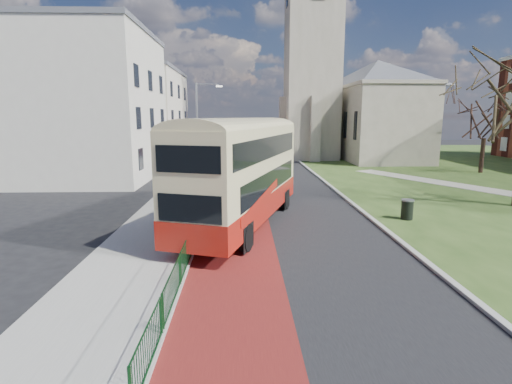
{
  "coord_description": "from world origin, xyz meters",
  "views": [
    {
      "loc": [
        -0.87,
        -14.54,
        5.53
      ],
      "look_at": [
        -0.25,
        4.05,
        2.0
      ],
      "focal_mm": 28.0,
      "sensor_mm": 36.0,
      "label": 1
    }
  ],
  "objects_px": {
    "winter_tree_far": "(487,110)",
    "litter_bin": "(407,209)",
    "streetlamp": "(199,128)",
    "bus": "(243,168)"
  },
  "relations": [
    {
      "from": "streetlamp",
      "to": "winter_tree_far",
      "type": "relative_size",
      "value": 0.91
    },
    {
      "from": "litter_bin",
      "to": "bus",
      "type": "bearing_deg",
      "value": -174.71
    },
    {
      "from": "winter_tree_far",
      "to": "litter_bin",
      "type": "bearing_deg",
      "value": -129.57
    },
    {
      "from": "streetlamp",
      "to": "winter_tree_far",
      "type": "xyz_separation_m",
      "value": [
        27.09,
        6.01,
        1.51
      ]
    },
    {
      "from": "bus",
      "to": "streetlamp",
      "type": "bearing_deg",
      "value": 123.03
    },
    {
      "from": "winter_tree_far",
      "to": "litter_bin",
      "type": "distance_m",
      "value": 23.8
    },
    {
      "from": "streetlamp",
      "to": "winter_tree_far",
      "type": "distance_m",
      "value": 27.79
    },
    {
      "from": "streetlamp",
      "to": "litter_bin",
      "type": "xyz_separation_m",
      "value": [
        12.35,
        -11.83,
        -4.0
      ]
    },
    {
      "from": "streetlamp",
      "to": "litter_bin",
      "type": "distance_m",
      "value": 17.56
    },
    {
      "from": "streetlamp",
      "to": "litter_bin",
      "type": "bearing_deg",
      "value": -43.78
    }
  ]
}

